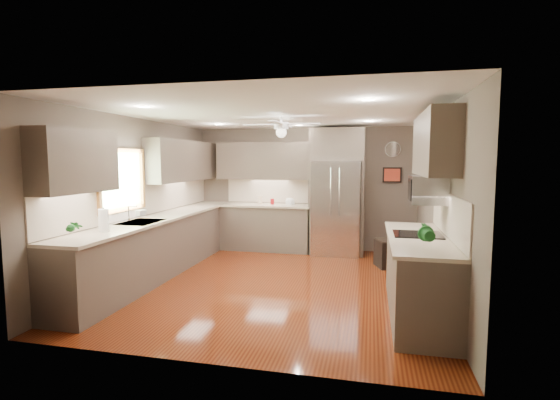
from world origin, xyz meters
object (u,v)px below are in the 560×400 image
at_px(canister_c, 260,200).
at_px(potted_plant_left, 72,227).
at_px(canister_d, 272,202).
at_px(potted_plant_right, 426,233).
at_px(paper_towel, 104,221).
at_px(refrigerator, 337,194).
at_px(bowl, 290,203).
at_px(soap_bottle, 142,213).
at_px(microwave, 427,190).
at_px(stool, 390,253).

distance_m(canister_c, potted_plant_left, 4.19).
relative_size(canister_d, potted_plant_right, 0.32).
height_order(canister_c, paper_towel, paper_towel).
bearing_deg(refrigerator, bowl, 176.92).
relative_size(canister_d, soap_bottle, 0.59).
height_order(bowl, microwave, microwave).
distance_m(potted_plant_right, bowl, 4.37).
height_order(potted_plant_right, microwave, microwave).
distance_m(canister_c, soap_bottle, 2.72).
xyz_separation_m(bowl, refrigerator, (0.94, -0.05, 0.22)).
bearing_deg(stool, potted_plant_right, -85.93).
height_order(canister_c, bowl, canister_c).
height_order(canister_c, microwave, microwave).
bearing_deg(refrigerator, stool, -40.16).
relative_size(potted_plant_left, microwave, 0.52).
height_order(potted_plant_right, bowl, potted_plant_right).
bearing_deg(refrigerator, potted_plant_left, -123.61).
bearing_deg(microwave, soap_bottle, 175.79).
bearing_deg(stool, potted_plant_left, -138.98).
distance_m(canister_c, microwave, 4.01).
distance_m(soap_bottle, bowl, 3.06).
distance_m(canister_d, potted_plant_left, 4.27).
relative_size(bowl, paper_towel, 0.70).
xyz_separation_m(potted_plant_left, bowl, (1.72, 4.06, -0.12)).
bearing_deg(refrigerator, soap_bottle, -139.01).
relative_size(potted_plant_right, stool, 0.67).
xyz_separation_m(refrigerator, paper_towel, (-2.64, -3.49, -0.11)).
bearing_deg(paper_towel, bowl, 64.47).
bearing_deg(bowl, refrigerator, -3.08).
relative_size(canister_d, refrigerator, 0.05).
bearing_deg(canister_c, potted_plant_right, -53.93).
bearing_deg(paper_towel, potted_plant_right, -3.93).
bearing_deg(canister_c, bowl, 1.63).
height_order(soap_bottle, refrigerator, refrigerator).
bearing_deg(potted_plant_right, soap_bottle, 161.22).
relative_size(soap_bottle, potted_plant_left, 0.69).
height_order(potted_plant_right, refrigerator, refrigerator).
bearing_deg(soap_bottle, bowl, 53.39).
height_order(potted_plant_left, refrigerator, refrigerator).
height_order(soap_bottle, potted_plant_right, potted_plant_right).
distance_m(bowl, microwave, 3.61).
bearing_deg(microwave, stool, 100.22).
bearing_deg(soap_bottle, canister_c, 63.69).
bearing_deg(soap_bottle, canister_d, 59.02).
bearing_deg(potted_plant_right, canister_d, 123.46).
xyz_separation_m(canister_c, potted_plant_right, (2.76, -3.79, 0.09)).
bearing_deg(soap_bottle, stool, 22.71).
bearing_deg(stool, refrigerator, 139.84).
bearing_deg(canister_c, microwave, -43.50).
distance_m(soap_bottle, stool, 4.15).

